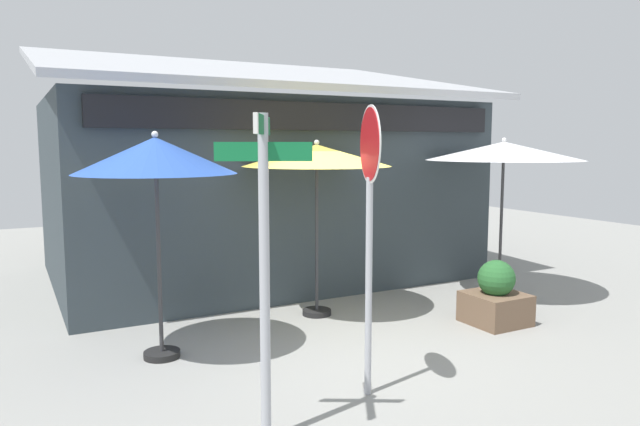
% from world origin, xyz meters
% --- Properties ---
extents(ground_plane, '(28.00, 28.00, 0.10)m').
position_xyz_m(ground_plane, '(0.00, 0.00, -0.05)').
color(ground_plane, gray).
extents(cafe_building, '(8.13, 5.90, 4.60)m').
position_xyz_m(cafe_building, '(0.62, 4.79, 1.79)').
color(cafe_building, '#333D42').
rests_on(cafe_building, ground).
extents(street_sign_post, '(0.73, 0.78, 2.86)m').
position_xyz_m(street_sign_post, '(-1.93, -1.75, 1.75)').
color(street_sign_post, '#A8AAB2').
rests_on(street_sign_post, ground).
extents(stop_sign, '(0.26, 0.75, 2.99)m').
position_xyz_m(stop_sign, '(-0.61, -1.34, 2.09)').
color(stop_sign, '#A8AAB2').
rests_on(stop_sign, ground).
extents(patio_umbrella_royal_blue_left, '(1.91, 1.91, 2.75)m').
position_xyz_m(patio_umbrella_royal_blue_left, '(-2.26, 0.73, 2.44)').
color(patio_umbrella_royal_blue_left, black).
rests_on(patio_umbrella_royal_blue_left, ground).
extents(patio_umbrella_mustard_center, '(2.23, 2.23, 2.66)m').
position_xyz_m(patio_umbrella_mustard_center, '(0.26, 1.44, 2.41)').
color(patio_umbrella_mustard_center, black).
rests_on(patio_umbrella_mustard_center, ground).
extents(patio_umbrella_ivory_right, '(2.58, 2.58, 2.71)m').
position_xyz_m(patio_umbrella_ivory_right, '(3.52, 0.93, 2.46)').
color(patio_umbrella_ivory_right, black).
rests_on(patio_umbrella_ivory_right, ground).
extents(sidewalk_planter, '(0.79, 0.79, 0.94)m').
position_xyz_m(sidewalk_planter, '(2.35, -0.17, 0.38)').
color(sidewalk_planter, brown).
rests_on(sidewalk_planter, ground).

